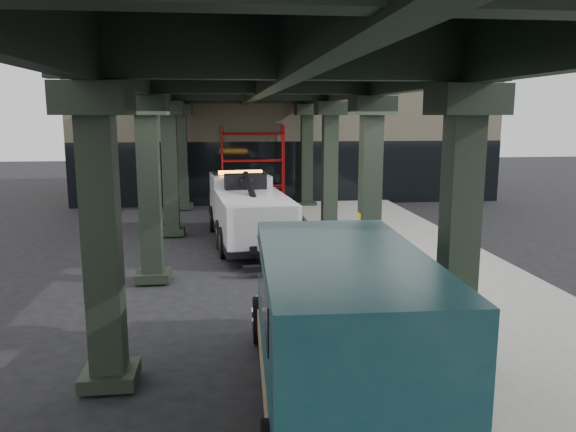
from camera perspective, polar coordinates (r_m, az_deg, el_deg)
ground at (r=13.93m, az=-0.31°, el=-8.64°), size 90.00×90.00×0.00m
sidewalk at (r=16.82m, az=14.42°, el=-5.37°), size 5.00×40.00×0.15m
lane_stripe at (r=16.06m, az=4.98°, el=-6.07°), size 0.12×38.00×0.01m
viaduct at (r=15.17m, az=-2.72°, el=13.83°), size 7.40×32.00×6.40m
building at (r=33.28m, az=-0.65°, el=9.35°), size 22.00×10.00×8.00m
scaffolding at (r=27.88m, az=-3.60°, el=5.27°), size 3.08×0.88×4.00m
tow_truck at (r=19.99m, az=-4.20°, el=0.81°), size 2.88×7.94×2.55m
towed_van at (r=8.77m, az=5.11°, el=-10.69°), size 2.71×6.39×2.56m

